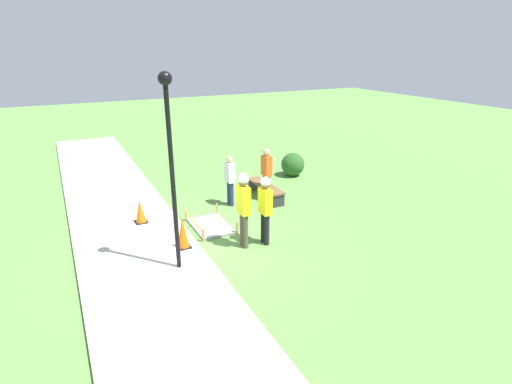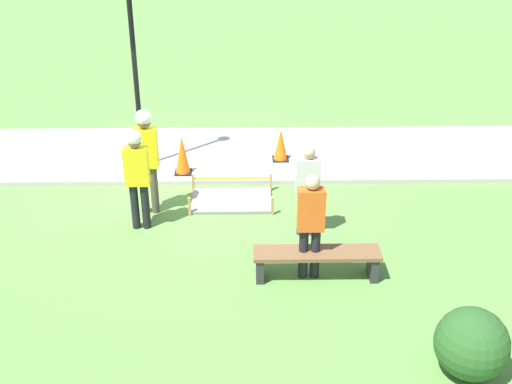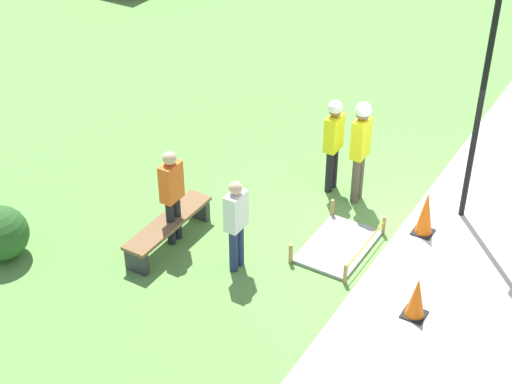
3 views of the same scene
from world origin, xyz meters
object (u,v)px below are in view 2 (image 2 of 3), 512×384
worker_assistant (137,171)px  lamppost_near (132,31)px  traffic_cone_far_patch (182,155)px  bystander_in_orange_shirt (311,221)px  bystander_in_gray_shirt (308,186)px  park_bench (317,259)px  worker_supervisor (146,151)px  traffic_cone_near_patch (281,145)px

worker_assistant → lamppost_near: (0.30, -2.38, 1.78)m
traffic_cone_far_patch → lamppost_near: 2.55m
traffic_cone_far_patch → bystander_in_orange_shirt: (-2.22, 3.53, 0.47)m
worker_assistant → bystander_in_gray_shirt: worker_assistant is taller
park_bench → worker_supervisor: size_ratio=0.98×
traffic_cone_far_patch → worker_assistant: (0.55, 2.01, 0.59)m
worker_supervisor → traffic_cone_far_patch: bearing=-107.8°
worker_supervisor → traffic_cone_near_patch: bearing=-139.8°
traffic_cone_near_patch → bystander_in_gray_shirt: size_ratio=0.42×
bystander_in_gray_shirt → park_bench: bearing=92.0°
traffic_cone_far_patch → bystander_in_gray_shirt: bystander_in_gray_shirt is taller
traffic_cone_near_patch → worker_assistant: (2.54, 2.64, 0.65)m
bystander_in_orange_shirt → worker_supervisor: bearing=-37.8°
traffic_cone_near_patch → bystander_in_gray_shirt: bystander_in_gray_shirt is taller
park_bench → lamppost_near: 5.66m
worker_assistant → bystander_in_orange_shirt: (-2.77, 1.53, -0.11)m
bystander_in_gray_shirt → lamppost_near: bearing=-40.0°
park_bench → worker_supervisor: bearing=-37.1°
traffic_cone_far_patch → worker_assistant: size_ratio=0.45×
park_bench → bystander_in_orange_shirt: bearing=-14.3°
bystander_in_orange_shirt → lamppost_near: bearing=-51.8°
park_bench → worker_assistant: bearing=-28.4°
traffic_cone_far_patch → bystander_in_gray_shirt: size_ratio=0.50×
traffic_cone_far_patch → worker_assistant: 2.16m
bystander_in_orange_shirt → bystander_in_gray_shirt: bearing=-93.1°
worker_supervisor → park_bench: bearing=142.9°
traffic_cone_near_patch → park_bench: bearing=94.6°
traffic_cone_near_patch → worker_assistant: 3.72m
traffic_cone_near_patch → bystander_in_gray_shirt: bearing=95.8°
worker_supervisor → worker_assistant: (0.09, 0.56, -0.12)m
worker_assistant → bystander_in_orange_shirt: 3.16m
traffic_cone_far_patch → lamppost_near: (0.86, -0.37, 2.37)m
bystander_in_orange_shirt → bystander_in_gray_shirt: (-0.07, -1.27, -0.06)m
worker_supervisor → worker_assistant: bearing=81.1°
worker_assistant → lamppost_near: size_ratio=0.42×
bystander_in_orange_shirt → traffic_cone_far_patch: bearing=-57.9°
traffic_cone_far_patch → park_bench: bearing=123.2°
park_bench → worker_assistant: size_ratio=1.06×
park_bench → worker_supervisor: worker_supervisor is taller
bystander_in_orange_shirt → bystander_in_gray_shirt: 1.27m
traffic_cone_near_patch → lamppost_near: size_ratio=0.16×
worker_supervisor → lamppost_near: lamppost_near is taller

